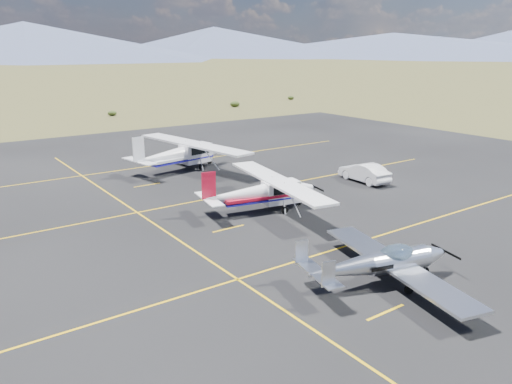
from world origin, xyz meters
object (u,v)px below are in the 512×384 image
object	(u,v)px
aircraft_low_wing	(382,263)
aircraft_cessna	(262,191)
aircraft_plain	(181,153)
sedan	(364,172)

from	to	relation	value
aircraft_low_wing	aircraft_cessna	xyz separation A→B (m)	(1.60, 10.74, 0.28)
aircraft_low_wing	aircraft_plain	bearing A→B (deg)	97.55
sedan	aircraft_cessna	bearing A→B (deg)	10.66
aircraft_low_wing	aircraft_plain	world-z (taller)	aircraft_plain
aircraft_low_wing	aircraft_plain	size ratio (longest dim) A/B	0.73
aircraft_cessna	aircraft_plain	size ratio (longest dim) A/B	0.87
aircraft_low_wing	sedan	world-z (taller)	aircraft_low_wing
aircraft_low_wing	aircraft_plain	xyz separation A→B (m)	(2.44, 22.98, 0.46)
aircraft_cessna	aircraft_plain	distance (m)	12.28
aircraft_low_wing	aircraft_plain	distance (m)	23.11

